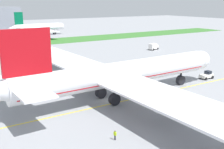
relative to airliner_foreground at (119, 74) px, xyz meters
The scene contains 10 objects.
ground_plane 6.55m from the airliner_foreground, behind, with size 600.00×600.00×0.00m, color gray.
apron_taxi_line 6.82m from the airliner_foreground, 146.46° to the right, with size 280.00×0.36×0.01m, color yellow.
grass_median_strip 102.16m from the airliner_foreground, 91.64° to the left, with size 320.00×24.00×0.10m, color #38722D.
airliner_foreground is the anchor object (origin of this frame).
pushback_tug 31.86m from the airliner_foreground, ahead, with size 6.02×2.52×2.28m.
ground_crew_wingwalker_port 20.81m from the airliner_foreground, 125.43° to the right, with size 0.36×0.57×1.67m.
ground_crew_marshaller_front 13.55m from the airliner_foreground, 118.45° to the left, with size 0.58×0.39×1.73m.
ground_crew_wingwalker_starboard 5.94m from the airliner_foreground, 51.56° to the left, with size 0.43×0.54×1.71m.
service_truck_baggage_loader 71.06m from the airliner_foreground, 43.01° to the left, with size 5.86×3.68×2.94m.
parked_airliner_far_outer 135.38m from the airliner_foreground, 79.50° to the left, with size 38.13×58.46×15.50m.
Camera 1 is at (-31.69, -51.82, 21.87)m, focal length 45.33 mm.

